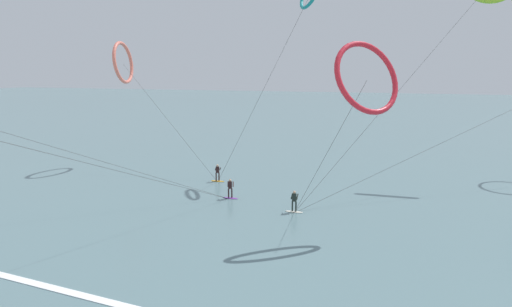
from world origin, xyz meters
name	(u,v)px	position (x,y,z in m)	size (l,w,h in m)	color
sea_water	(364,115)	(0.00, 108.89, 0.04)	(400.00, 200.00, 0.08)	slate
surfer_ivory	(294,203)	(0.99, 30.51, 0.82)	(1.40, 0.57, 1.70)	silver
surfer_amber	(218,174)	(-8.36, 37.73, 0.82)	(1.40, 0.70, 1.70)	orange
surfer_violet	(230,190)	(-5.06, 32.55, 0.82)	(1.40, 0.65, 1.70)	purple
kite_crimson	(367,78)	(6.20, 28.44, 10.43)	(7.87, 5.39, 12.87)	red
kite_coral	(123,63)	(-21.58, 42.58, 11.62)	(14.06, 7.28, 14.00)	#EA7260
wave_crest_far	(60,291)	(-7.36, 14.59, 0.06)	(14.98, 0.50, 0.12)	white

